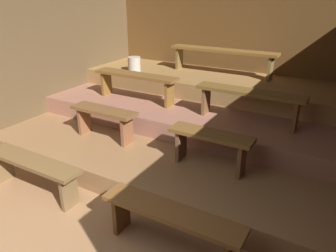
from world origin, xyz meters
name	(u,v)px	position (x,y,z in m)	size (l,w,h in m)	color
ground	(164,163)	(0.00, 2.66, -0.04)	(5.95, 6.11, 0.08)	#9A6D47
wall_back	(230,52)	(0.00, 5.34, 1.25)	(5.95, 0.06, 2.50)	brown
wall_left	(36,62)	(-2.60, 2.66, 1.25)	(0.06, 6.11, 2.50)	brown
platform_lower	(186,135)	(0.00, 3.39, 0.15)	(5.15, 3.84, 0.30)	olive
platform_middle	(202,107)	(0.00, 4.01, 0.44)	(5.15, 2.60, 0.30)	#9B6551
platform_upper	(214,84)	(0.00, 4.58, 0.74)	(5.15, 1.47, 0.30)	olive
bench_floor_left	(32,167)	(-1.00, 1.11, 0.38)	(1.47, 0.30, 0.48)	brown
bench_floor_right	(171,219)	(1.00, 1.11, 0.38)	(1.47, 0.30, 0.48)	brown
bench_lower_left	(104,116)	(-0.87, 2.36, 0.66)	(1.08, 0.30, 0.48)	brown
bench_lower_right	(211,141)	(0.87, 2.36, 0.66)	(1.08, 0.30, 0.48)	brown
bench_middle_left	(136,79)	(-1.01, 3.41, 0.98)	(1.60, 0.30, 0.48)	brown
bench_middle_right	(249,97)	(1.01, 3.41, 0.98)	(1.60, 0.30, 0.48)	brown
bench_upper_center	(222,54)	(0.02, 4.86, 1.29)	(2.12, 0.30, 0.48)	brown
pail_upper	(134,64)	(-1.59, 4.18, 1.04)	(0.25, 0.25, 0.29)	#B2A899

